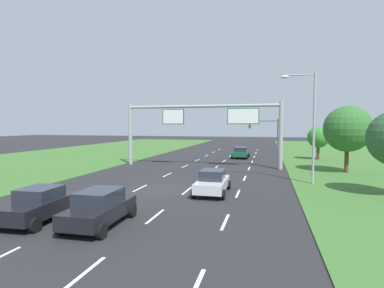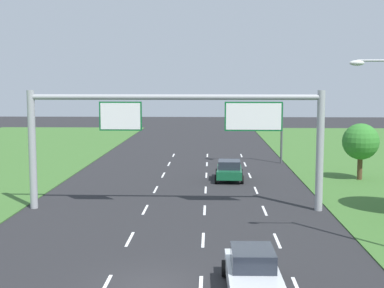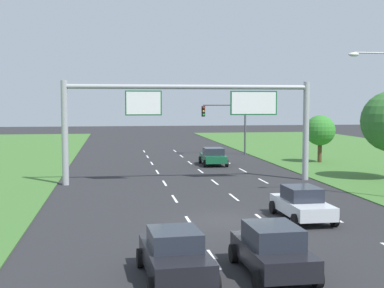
{
  "view_description": "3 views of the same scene",
  "coord_description": "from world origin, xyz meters",
  "px_view_note": "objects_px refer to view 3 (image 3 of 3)",
  "views": [
    {
      "loc": [
        7.15,
        -19.75,
        4.53
      ],
      "look_at": [
        -0.14,
        8.82,
        2.69
      ],
      "focal_mm": 28.0,
      "sensor_mm": 36.0,
      "label": 1
    },
    {
      "loc": [
        2.09,
        -18.66,
        7.37
      ],
      "look_at": [
        0.98,
        12.82,
        3.81
      ],
      "focal_mm": 50.0,
      "sensor_mm": 36.0,
      "label": 2
    },
    {
      "loc": [
        -5.24,
        -24.25,
        5.57
      ],
      "look_at": [
        -0.35,
        8.61,
        2.95
      ],
      "focal_mm": 50.0,
      "sensor_mm": 36.0,
      "label": 3
    }
  ],
  "objects_px": {
    "car_far_ahead": "(302,203)",
    "street_lamp": "(382,111)",
    "roadside_tree_far": "(320,131)",
    "car_mid_lane": "(272,249)",
    "car_near_red": "(175,255)",
    "traffic_light_mast": "(227,118)",
    "car_lead_silver": "(213,156)",
    "sign_gantry": "(193,112)"
  },
  "relations": [
    {
      "from": "car_lead_silver",
      "to": "sign_gantry",
      "type": "height_order",
      "value": "sign_gantry"
    },
    {
      "from": "car_far_ahead",
      "to": "roadside_tree_far",
      "type": "xyz_separation_m",
      "value": [
        9.93,
        22.51,
        2.19
      ]
    },
    {
      "from": "car_near_red",
      "to": "car_lead_silver",
      "type": "height_order",
      "value": "car_near_red"
    },
    {
      "from": "car_near_red",
      "to": "car_lead_silver",
      "type": "distance_m",
      "value": 30.58
    },
    {
      "from": "car_lead_silver",
      "to": "car_far_ahead",
      "type": "distance_m",
      "value": 22.17
    },
    {
      "from": "car_lead_silver",
      "to": "car_mid_lane",
      "type": "height_order",
      "value": "car_mid_lane"
    },
    {
      "from": "car_far_ahead",
      "to": "car_mid_lane",
      "type": "bearing_deg",
      "value": -117.38
    },
    {
      "from": "car_far_ahead",
      "to": "car_lead_silver",
      "type": "bearing_deg",
      "value": 89.27
    },
    {
      "from": "car_far_ahead",
      "to": "roadside_tree_far",
      "type": "distance_m",
      "value": 24.7
    },
    {
      "from": "car_lead_silver",
      "to": "street_lamp",
      "type": "relative_size",
      "value": 0.49
    },
    {
      "from": "car_mid_lane",
      "to": "car_lead_silver",
      "type": "bearing_deg",
      "value": 81.52
    },
    {
      "from": "car_lead_silver",
      "to": "street_lamp",
      "type": "distance_m",
      "value": 19.0
    },
    {
      "from": "sign_gantry",
      "to": "street_lamp",
      "type": "height_order",
      "value": "street_lamp"
    },
    {
      "from": "car_near_red",
      "to": "car_lead_silver",
      "type": "xyz_separation_m",
      "value": [
        6.87,
        29.8,
        -0.0
      ]
    },
    {
      "from": "car_mid_lane",
      "to": "traffic_light_mast",
      "type": "xyz_separation_m",
      "value": [
        6.89,
        38.67,
        3.04
      ]
    },
    {
      "from": "car_far_ahead",
      "to": "sign_gantry",
      "type": "bearing_deg",
      "value": 103.94
    },
    {
      "from": "street_lamp",
      "to": "roadside_tree_far",
      "type": "bearing_deg",
      "value": 79.1
    },
    {
      "from": "car_lead_silver",
      "to": "roadside_tree_far",
      "type": "bearing_deg",
      "value": 3.81
    },
    {
      "from": "car_lead_silver",
      "to": "roadside_tree_far",
      "type": "relative_size",
      "value": 0.95
    },
    {
      "from": "car_near_red",
      "to": "car_mid_lane",
      "type": "distance_m",
      "value": 3.18
    },
    {
      "from": "car_mid_lane",
      "to": "car_near_red",
      "type": "bearing_deg",
      "value": 179.46
    },
    {
      "from": "traffic_light_mast",
      "to": "roadside_tree_far",
      "type": "bearing_deg",
      "value": -51.6
    },
    {
      "from": "traffic_light_mast",
      "to": "car_near_red",
      "type": "bearing_deg",
      "value": -104.58
    },
    {
      "from": "car_near_red",
      "to": "traffic_light_mast",
      "type": "distance_m",
      "value": 40.13
    },
    {
      "from": "sign_gantry",
      "to": "roadside_tree_far",
      "type": "xyz_separation_m",
      "value": [
        13.24,
        10.03,
        -1.92
      ]
    },
    {
      "from": "car_mid_lane",
      "to": "sign_gantry",
      "type": "xyz_separation_m",
      "value": [
        0.46,
        20.06,
        4.06
      ]
    },
    {
      "from": "traffic_light_mast",
      "to": "street_lamp",
      "type": "bearing_deg",
      "value": -82.59
    },
    {
      "from": "car_near_red",
      "to": "traffic_light_mast",
      "type": "xyz_separation_m",
      "value": [
        10.07,
        38.72,
        3.07
      ]
    },
    {
      "from": "car_mid_lane",
      "to": "street_lamp",
      "type": "xyz_separation_m",
      "value": [
        10.3,
        12.45,
        4.26
      ]
    },
    {
      "from": "car_near_red",
      "to": "sign_gantry",
      "type": "distance_m",
      "value": 20.84
    },
    {
      "from": "car_lead_silver",
      "to": "traffic_light_mast",
      "type": "xyz_separation_m",
      "value": [
        3.19,
        8.93,
        3.08
      ]
    },
    {
      "from": "sign_gantry",
      "to": "street_lamp",
      "type": "xyz_separation_m",
      "value": [
        9.84,
        -7.6,
        0.2
      ]
    },
    {
      "from": "traffic_light_mast",
      "to": "car_lead_silver",
      "type": "bearing_deg",
      "value": -109.69
    },
    {
      "from": "car_mid_lane",
      "to": "roadside_tree_far",
      "type": "bearing_deg",
      "value": 64.13
    },
    {
      "from": "car_far_ahead",
      "to": "street_lamp",
      "type": "distance_m",
      "value": 9.22
    },
    {
      "from": "traffic_light_mast",
      "to": "street_lamp",
      "type": "xyz_separation_m",
      "value": [
        3.41,
        -26.22,
        1.21
      ]
    },
    {
      "from": "street_lamp",
      "to": "sign_gantry",
      "type": "bearing_deg",
      "value": 142.31
    },
    {
      "from": "car_mid_lane",
      "to": "street_lamp",
      "type": "bearing_deg",
      "value": 49.01
    },
    {
      "from": "traffic_light_mast",
      "to": "street_lamp",
      "type": "relative_size",
      "value": 0.66
    },
    {
      "from": "car_far_ahead",
      "to": "roadside_tree_far",
      "type": "height_order",
      "value": "roadside_tree_far"
    },
    {
      "from": "sign_gantry",
      "to": "traffic_light_mast",
      "type": "distance_m",
      "value": 19.72
    },
    {
      "from": "sign_gantry",
      "to": "street_lamp",
      "type": "relative_size",
      "value": 2.03
    }
  ]
}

